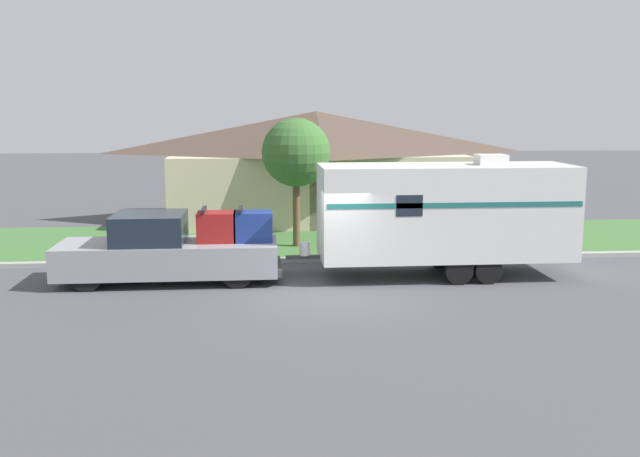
{
  "coord_description": "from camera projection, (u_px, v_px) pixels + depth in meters",
  "views": [
    {
      "loc": [
        -1.63,
        -17.58,
        4.64
      ],
      "look_at": [
        0.05,
        1.6,
        1.4
      ],
      "focal_mm": 40.0,
      "sensor_mm": 36.0,
      "label": 1
    }
  ],
  "objects": [
    {
      "name": "house_across_street",
      "position": [
        316.0,
        164.0,
        29.91
      ],
      "size": [
        12.69,
        6.77,
        4.54
      ],
      "color": "beige",
      "rests_on": "ground_plane"
    },
    {
      "name": "tree_in_yard",
      "position": [
        296.0,
        153.0,
        23.73
      ],
      "size": [
        2.29,
        2.29,
        4.35
      ],
      "color": "brown",
      "rests_on": "ground_plane"
    },
    {
      "name": "travel_trailer",
      "position": [
        445.0,
        212.0,
        19.76
      ],
      "size": [
        7.91,
        2.32,
        3.4
      ],
      "color": "black",
      "rests_on": "ground_plane"
    },
    {
      "name": "curb_strip",
      "position": [
        312.0,
        260.0,
        21.86
      ],
      "size": [
        80.0,
        0.3,
        0.14
      ],
      "color": "#999993",
      "rests_on": "ground_plane"
    },
    {
      "name": "ground_plane",
      "position": [
        324.0,
        293.0,
        18.18
      ],
      "size": [
        120.0,
        120.0,
        0.0
      ],
      "primitive_type": "plane",
      "color": "#47474C"
    },
    {
      "name": "lawn_strip",
      "position": [
        305.0,
        240.0,
        25.45
      ],
      "size": [
        80.0,
        7.0,
        0.03
      ],
      "color": "#3D6B33",
      "rests_on": "ground_plane"
    },
    {
      "name": "mailbox",
      "position": [
        424.0,
        222.0,
        23.04
      ],
      "size": [
        0.48,
        0.2,
        1.35
      ],
      "color": "brown",
      "rests_on": "ground_plane"
    },
    {
      "name": "pickup_truck",
      "position": [
        172.0,
        250.0,
        19.27
      ],
      "size": [
        5.97,
        2.08,
        2.01
      ],
      "color": "black",
      "rests_on": "ground_plane"
    }
  ]
}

